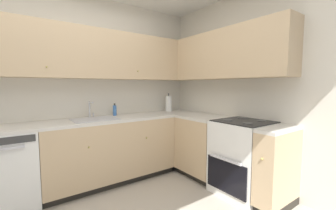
# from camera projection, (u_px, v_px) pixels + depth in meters

# --- Properties ---
(wall_back) EXTENTS (3.93, 0.05, 2.57)m
(wall_back) POSITION_uv_depth(u_px,v_px,m) (70.00, 89.00, 2.90)
(wall_back) COLOR silver
(wall_back) RESTS_ON ground_plane
(wall_right) EXTENTS (0.05, 3.36, 2.57)m
(wall_right) POSITION_uv_depth(u_px,v_px,m) (263.00, 89.00, 2.71)
(wall_right) COLOR silver
(wall_right) RESTS_ON ground_plane
(dishwasher) EXTENTS (0.60, 0.63, 0.86)m
(dishwasher) POSITION_uv_depth(u_px,v_px,m) (5.00, 170.00, 2.28)
(dishwasher) COLOR white
(dishwasher) RESTS_ON ground_plane
(lower_cabinets_back) EXTENTS (1.75, 0.62, 0.86)m
(lower_cabinets_back) POSITION_uv_depth(u_px,v_px,m) (111.00, 150.00, 2.98)
(lower_cabinets_back) COLOR tan
(lower_cabinets_back) RESTS_ON ground_plane
(countertop_back) EXTENTS (2.96, 0.60, 0.03)m
(countertop_back) POSITION_uv_depth(u_px,v_px,m) (110.00, 119.00, 2.93)
(countertop_back) COLOR beige
(countertop_back) RESTS_ON lower_cabinets_back
(lower_cabinets_right) EXTENTS (0.62, 1.52, 0.86)m
(lower_cabinets_right) POSITION_uv_depth(u_px,v_px,m) (219.00, 151.00, 2.94)
(lower_cabinets_right) COLOR tan
(lower_cabinets_right) RESTS_ON ground_plane
(countertop_right) EXTENTS (0.60, 1.52, 0.03)m
(countertop_right) POSITION_uv_depth(u_px,v_px,m) (219.00, 119.00, 2.90)
(countertop_right) COLOR beige
(countertop_right) RESTS_ON lower_cabinets_right
(oven_range) EXTENTS (0.68, 0.62, 1.04)m
(oven_range) POSITION_uv_depth(u_px,v_px,m) (243.00, 157.00, 2.64)
(oven_range) COLOR white
(oven_range) RESTS_ON ground_plane
(upper_cabinets_back) EXTENTS (2.64, 0.34, 0.65)m
(upper_cabinets_back) POSITION_uv_depth(u_px,v_px,m) (93.00, 54.00, 2.87)
(upper_cabinets_back) COLOR tan
(upper_cabinets_right) EXTENTS (0.32, 2.07, 0.65)m
(upper_cabinets_right) POSITION_uv_depth(u_px,v_px,m) (218.00, 56.00, 3.03)
(upper_cabinets_right) COLOR tan
(sink) EXTENTS (0.55, 0.40, 0.10)m
(sink) POSITION_uv_depth(u_px,v_px,m) (95.00, 123.00, 2.78)
(sink) COLOR #B7B7BC
(sink) RESTS_ON countertop_back
(faucet) EXTENTS (0.07, 0.16, 0.23)m
(faucet) POSITION_uv_depth(u_px,v_px,m) (90.00, 108.00, 2.94)
(faucet) COLOR silver
(faucet) RESTS_ON countertop_back
(soap_bottle) EXTENTS (0.05, 0.05, 0.18)m
(soap_bottle) POSITION_uv_depth(u_px,v_px,m) (115.00, 110.00, 3.15)
(soap_bottle) COLOR #3F72BF
(soap_bottle) RESTS_ON countertop_back
(paper_towel_roll) EXTENTS (0.11, 0.11, 0.32)m
(paper_towel_roll) POSITION_uv_depth(u_px,v_px,m) (169.00, 104.00, 3.70)
(paper_towel_roll) COLOR white
(paper_towel_roll) RESTS_ON countertop_back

